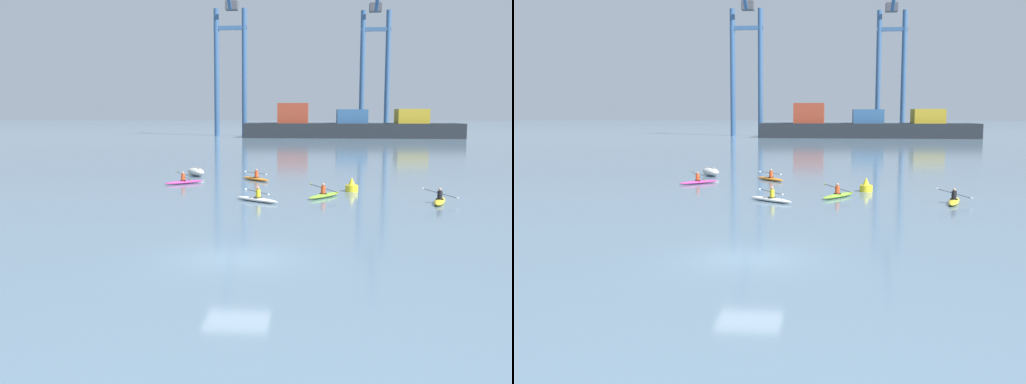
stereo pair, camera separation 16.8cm
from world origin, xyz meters
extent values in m
plane|color=slate|center=(0.00, 0.00, 0.00)|extent=(800.00, 800.00, 0.00)
cube|color=#1E2328|center=(10.23, 113.97, 1.57)|extent=(46.80, 11.37, 3.15)
cube|color=#993823|center=(-2.64, 113.97, 5.33)|extent=(6.55, 7.96, 4.37)
cube|color=#2D5684|center=(10.23, 113.97, 4.65)|extent=(6.55, 7.96, 3.00)
cube|color=#B29323|center=(23.10, 113.97, 4.69)|extent=(6.55, 7.96, 3.08)
cylinder|color=#335684|center=(-20.89, 120.80, 14.63)|extent=(1.20, 1.20, 29.26)
cylinder|color=#335684|center=(-14.34, 120.80, 14.63)|extent=(1.20, 1.20, 29.26)
cube|color=#335684|center=(-17.62, 120.80, 24.87)|extent=(7.75, 0.90, 0.90)
cube|color=#47474C|center=(-17.62, 123.30, 30.26)|extent=(2.80, 2.80, 2.00)
cylinder|color=#335684|center=(13.29, 129.01, 14.81)|extent=(1.20, 1.20, 29.63)
cylinder|color=#335684|center=(19.29, 129.01, 14.81)|extent=(1.20, 1.20, 29.63)
cube|color=#335684|center=(16.29, 129.01, 25.18)|extent=(7.20, 0.90, 0.90)
cube|color=#47474C|center=(16.29, 131.51, 30.63)|extent=(2.80, 2.80, 2.00)
ellipsoid|color=beige|center=(-7.58, 29.70, 0.35)|extent=(2.37, 2.77, 0.70)
cube|color=beige|center=(-7.58, 29.70, 0.73)|extent=(1.15, 1.64, 0.06)
cylinder|color=yellow|center=(5.38, 20.32, 0.23)|extent=(0.90, 0.90, 0.45)
cone|color=yellow|center=(5.38, 20.32, 0.73)|extent=(0.49, 0.49, 0.55)
ellipsoid|color=silver|center=(-0.72, 14.77, 0.13)|extent=(3.06, 2.55, 0.26)
torus|color=black|center=(-0.64, 14.71, 0.27)|extent=(0.69, 0.69, 0.05)
cylinder|color=gold|center=(-0.64, 14.71, 0.51)|extent=(0.30, 0.30, 0.50)
sphere|color=tan|center=(-0.64, 14.71, 0.86)|extent=(0.19, 0.19, 0.19)
cylinder|color=black|center=(-0.68, 14.74, 0.61)|extent=(1.27, 1.64, 0.56)
ellipsoid|color=silver|center=(-1.30, 13.94, 0.87)|extent=(0.15, 0.18, 0.15)
ellipsoid|color=silver|center=(-0.06, 15.55, 0.35)|extent=(0.15, 0.18, 0.15)
ellipsoid|color=#7ABC2D|center=(3.43, 17.04, 0.13)|extent=(2.38, 3.17, 0.26)
torus|color=black|center=(3.38, 16.96, 0.27)|extent=(0.68, 0.68, 0.05)
cylinder|color=#DB471E|center=(3.38, 16.96, 0.51)|extent=(0.30, 0.30, 0.50)
sphere|color=tan|center=(3.38, 16.96, 0.86)|extent=(0.19, 0.19, 0.19)
cylinder|color=black|center=(3.41, 17.00, 0.61)|extent=(1.75, 1.17, 0.42)
ellipsoid|color=yellow|center=(2.55, 17.57, 0.80)|extent=(0.19, 0.14, 0.14)
ellipsoid|color=yellow|center=(4.27, 16.43, 0.42)|extent=(0.19, 0.14, 0.14)
ellipsoid|color=orange|center=(-2.01, 26.54, 0.13)|extent=(2.74, 2.91, 0.26)
torus|color=black|center=(-1.94, 26.47, 0.27)|extent=(0.69, 0.69, 0.05)
cylinder|color=#DB471E|center=(-1.94, 26.47, 0.51)|extent=(0.30, 0.30, 0.50)
sphere|color=tan|center=(-1.94, 26.47, 0.86)|extent=(0.19, 0.19, 0.19)
cylinder|color=black|center=(-1.97, 26.50, 0.61)|extent=(1.55, 1.43, 0.39)
ellipsoid|color=silver|center=(-2.74, 25.80, 0.79)|extent=(0.17, 0.16, 0.14)
ellipsoid|color=silver|center=(-1.21, 27.20, 0.43)|extent=(0.17, 0.16, 0.14)
ellipsoid|color=yellow|center=(10.43, 15.22, 0.13)|extent=(1.44, 3.44, 0.26)
torus|color=black|center=(10.40, 15.12, 0.27)|extent=(0.60, 0.60, 0.05)
cylinder|color=black|center=(10.40, 15.12, 0.51)|extent=(0.30, 0.30, 0.50)
sphere|color=tan|center=(10.40, 15.12, 0.86)|extent=(0.19, 0.19, 0.19)
cylinder|color=black|center=(10.41, 15.17, 0.61)|extent=(1.99, 0.55, 0.53)
ellipsoid|color=silver|center=(9.43, 15.43, 0.86)|extent=(0.20, 0.09, 0.15)
ellipsoid|color=silver|center=(11.40, 14.91, 0.36)|extent=(0.20, 0.09, 0.15)
ellipsoid|color=#C13384|center=(-7.27, 23.65, 0.13)|extent=(2.89, 2.77, 0.26)
torus|color=black|center=(-7.35, 23.58, 0.27)|extent=(0.69, 0.69, 0.05)
cylinder|color=#DB471E|center=(-7.35, 23.58, 0.51)|extent=(0.30, 0.30, 0.50)
sphere|color=tan|center=(-7.35, 23.58, 0.86)|extent=(0.19, 0.19, 0.19)
cylinder|color=black|center=(-7.31, 23.62, 0.61)|extent=(1.42, 1.50, 0.59)
ellipsoid|color=yellow|center=(-8.01, 24.35, 0.89)|extent=(0.17, 0.17, 0.15)
ellipsoid|color=yellow|center=(-6.62, 22.88, 0.33)|extent=(0.17, 0.17, 0.15)
camera|label=1|loc=(3.04, -22.46, 5.48)|focal=42.84mm
camera|label=2|loc=(3.20, -22.44, 5.48)|focal=42.84mm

